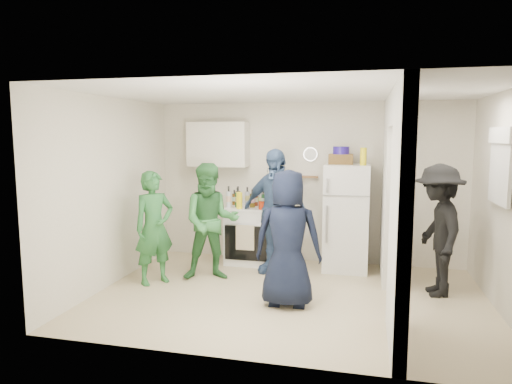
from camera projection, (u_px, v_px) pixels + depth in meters
floor at (289, 296)px, 5.68m from camera, size 4.80×4.80×0.00m
wall_back at (307, 183)px, 7.17m from camera, size 4.80×0.00×4.80m
wall_front at (258, 224)px, 3.89m from camera, size 4.80×0.00×4.80m
wall_left at (112, 192)px, 6.08m from camera, size 0.00×3.40×3.40m
wall_right at (507, 204)px, 4.98m from camera, size 0.00×3.40×3.40m
ceiling at (291, 92)px, 5.37m from camera, size 4.80×4.80×0.00m
partition_pier_back at (388, 189)px, 6.31m from camera, size 0.12×1.20×2.50m
partition_pier_front at (400, 217)px, 4.19m from camera, size 0.12×1.20×2.50m
partition_header at (396, 108)px, 5.12m from camera, size 0.12×1.00×0.40m
stove at (251, 235)px, 7.14m from camera, size 0.75×0.62×0.89m
upper_cabinet at (218, 144)px, 7.24m from camera, size 0.95×0.34×0.70m
fridge at (346, 218)px, 6.73m from camera, size 0.65×0.63×1.57m
wicker_basket at (341, 159)px, 6.70m from camera, size 0.35×0.25×0.15m
blue_bowl at (341, 150)px, 6.68m from camera, size 0.24×0.24×0.11m
yellow_cup_stack_top at (363, 156)px, 6.47m from camera, size 0.09×0.09×0.25m
wall_clock at (310, 154)px, 7.08m from camera, size 0.22×0.02×0.22m
spice_shelf at (307, 177)px, 7.11m from camera, size 0.35×0.08×0.03m
nook_window at (502, 166)px, 5.12m from camera, size 0.03×0.70×0.80m
nook_window_frame at (501, 166)px, 5.13m from camera, size 0.04×0.76×0.86m
nook_valance at (500, 135)px, 5.09m from camera, size 0.04×0.82×0.18m
yellow_cup_stack_stove at (239, 201)px, 6.89m from camera, size 0.09×0.09×0.25m
red_cup at (262, 205)px, 6.83m from camera, size 0.09×0.09×0.12m
person_green_left at (154, 228)px, 6.12m from camera, size 0.63×0.66×1.53m
person_green_center at (211, 222)px, 6.29m from camera, size 0.94×0.84×1.62m
person_denim at (275, 211)px, 6.57m from camera, size 1.15×0.80×1.81m
person_navy at (288, 238)px, 5.30m from camera, size 0.81×0.54×1.61m
person_nook at (438, 230)px, 5.67m from camera, size 0.73×1.13×1.65m
bottle_a at (234, 197)px, 7.26m from camera, size 0.07×0.07×0.24m
bottle_b at (238, 197)px, 7.04m from camera, size 0.08×0.08×0.30m
bottle_c at (247, 196)px, 7.23m from camera, size 0.07×0.07×0.29m
bottle_d at (252, 198)px, 7.01m from camera, size 0.08×0.08×0.28m
bottle_e at (260, 197)px, 7.21m from camera, size 0.08×0.08×0.26m
bottle_f at (263, 199)px, 7.04m from camera, size 0.06×0.06×0.27m
bottle_g at (269, 198)px, 7.15m from camera, size 0.07×0.07×0.26m
bottle_h at (229, 197)px, 7.02m from camera, size 0.07×0.07×0.33m
bottle_i at (256, 198)px, 7.17m from camera, size 0.06×0.06×0.24m
bottle_j at (267, 199)px, 6.89m from camera, size 0.07×0.07×0.31m
bottle_k at (238, 196)px, 7.13m from camera, size 0.08×0.08×0.31m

